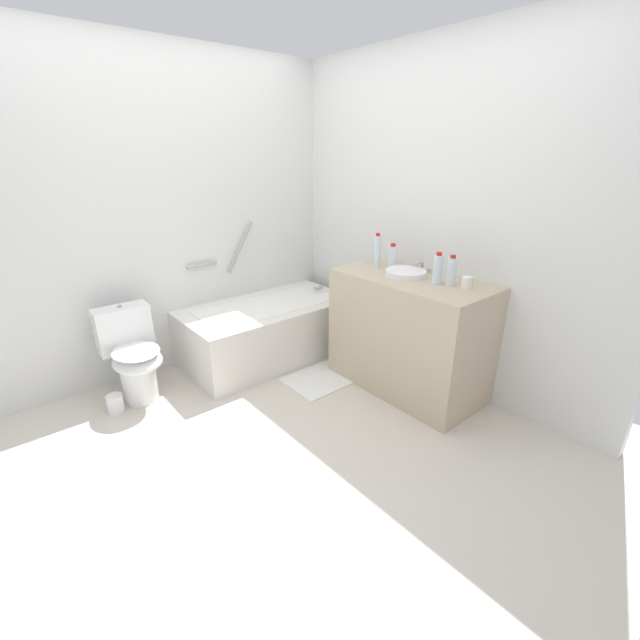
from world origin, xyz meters
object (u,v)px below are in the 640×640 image
Objects in this scene: sink_basin at (406,273)px; toilet at (133,355)px; water_bottle_0 at (438,269)px; water_bottle_3 at (451,271)px; sink_faucet at (421,267)px; bath_mat at (320,380)px; water_bottle_2 at (392,257)px; water_bottle_1 at (377,251)px; drinking_glass_0 at (467,282)px; bathtub at (269,329)px; toilet_paper_roll at (115,404)px.

toilet is at bearing 146.35° from sink_basin.
water_bottle_0 is 0.09m from water_bottle_3.
sink_faucet is 0.29× the size of bath_mat.
bath_mat is at bearing 159.15° from water_bottle_2.
water_bottle_1 is 0.13m from water_bottle_2.
sink_faucet is at bearing -64.52° from water_bottle_1.
drinking_glass_0 is at bearing -74.76° from water_bottle_3.
sink_basin is 0.27m from water_bottle_0.
bath_mat is at bearing -84.47° from bathtub.
water_bottle_3 is at bearing -35.36° from toilet_paper_roll.
toilet is 2.34× the size of sink_basin.
water_bottle_1 is at bearing 91.32° from water_bottle_3.
bathtub is at bearing 111.52° from drinking_glass_0.
water_bottle_3 is at bearing -94.77° from water_bottle_2.
water_bottle_0 is 1.13× the size of water_bottle_2.
bathtub is at bearing 111.85° from water_bottle_0.
toilet_paper_roll is (-1.92, 1.45, -0.85)m from drinking_glass_0.
bathtub is 4.98× the size of sink_basin.
bath_mat is 1.51m from toilet_paper_roll.
sink_faucet is 0.80× the size of water_bottle_2.
bathtub is 1.18m from water_bottle_1.
bathtub is 19.12× the size of drinking_glass_0.
water_bottle_1 is at bearing 66.18° from toilet.
toilet is 1.31× the size of bath_mat.
toilet_paper_roll is (-1.39, 0.58, 0.06)m from bath_mat.
toilet_paper_roll is (-1.85, 1.26, -0.91)m from water_bottle_0.
water_bottle_2 is at bearing -59.40° from water_bottle_1.
toilet_paper_roll is at bearing 153.75° from sink_faucet.
sink_faucet is at bearing -33.32° from bath_mat.
sink_basin is (0.52, -1.05, 0.64)m from bathtub.
water_bottle_2 is (1.74, -0.89, 0.62)m from toilet.
sink_basin is at bearing 180.00° from sink_faucet.
toilet_paper_roll is (-1.88, 0.69, -0.93)m from water_bottle_1.
sink_basin is at bearing -112.89° from water_bottle_2.
sink_basin is at bearing -94.94° from water_bottle_1.
toilet_paper_roll is (-1.89, 1.34, -0.91)m from water_bottle_3.
toilet is at bearing 152.89° from water_bottle_2.
toilet is at bearing 154.87° from water_bottle_1.
water_bottle_2 reaches higher than toilet_paper_roll.
water_bottle_2 is 2.28m from toilet_paper_roll.
toilet_paper_roll is at bearing 144.64° from water_bottle_3.
bath_mat is (1.19, -0.68, -0.34)m from toilet.
bathtub is at bearing 111.97° from water_bottle_3.
water_bottle_3 is 0.40× the size of bath_mat.
toilet is at bearing 140.63° from water_bottle_0.
drinking_glass_0 reaches higher than sink_basin.
bathtub reaches higher than bath_mat.
water_bottle_1 is 1.37× the size of water_bottle_2.
water_bottle_1 reaches higher than sink_basin.
sink_basin is at bearing -42.27° from bath_mat.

